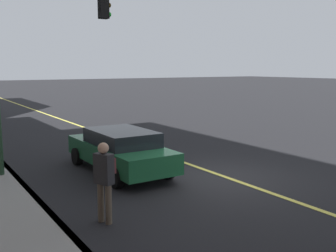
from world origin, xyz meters
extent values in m
plane|color=black|center=(0.00, 0.00, 0.00)|extent=(200.00, 200.00, 0.00)
cube|color=slate|center=(0.00, 5.53, 0.07)|extent=(80.00, 0.16, 0.15)
cube|color=#D8CC4C|center=(0.00, 0.00, 0.01)|extent=(80.00, 0.16, 0.01)
cube|color=#1E6038|center=(2.35, 2.43, 0.61)|extent=(4.78, 1.78, 0.63)
cube|color=black|center=(2.17, 2.43, 1.16)|extent=(2.48, 1.64, 0.45)
cylinder|color=black|center=(3.93, 3.30, 0.30)|extent=(0.60, 0.22, 0.60)
cylinder|color=black|center=(3.93, 1.56, 0.30)|extent=(0.60, 0.22, 0.60)
cylinder|color=black|center=(0.77, 3.30, 0.30)|extent=(0.60, 0.22, 0.60)
cylinder|color=black|center=(0.77, 1.56, 0.30)|extent=(0.60, 0.22, 0.60)
cylinder|color=brown|center=(-1.47, 4.54, 0.44)|extent=(0.18, 0.18, 0.88)
cylinder|color=brown|center=(-1.26, 4.63, 0.44)|extent=(0.18, 0.18, 0.88)
cube|color=#262628|center=(-1.36, 4.59, 1.21)|extent=(0.48, 0.36, 0.66)
sphere|color=tan|center=(-1.36, 4.59, 1.67)|extent=(0.24, 0.24, 0.24)
cube|color=#592626|center=(-1.30, 4.43, 1.25)|extent=(0.30, 0.25, 0.34)
cube|color=black|center=(3.45, 2.39, 5.42)|extent=(0.28, 0.30, 0.90)
sphere|color=#392905|center=(3.45, 2.21, 5.42)|extent=(0.18, 0.18, 0.18)
sphere|color=green|center=(3.45, 2.21, 5.12)|extent=(0.18, 0.18, 0.18)
camera|label=1|loc=(-8.94, 7.85, 3.37)|focal=41.77mm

